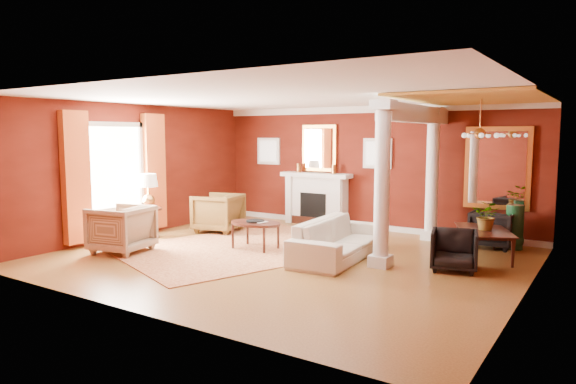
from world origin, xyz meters
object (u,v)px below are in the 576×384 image
Objects in this scene: sofa at (338,232)px; armchair_stripe at (121,227)px; side_table at (149,195)px; armchair_leopard at (218,211)px; dining_table at (485,235)px; coffee_table at (255,224)px.

sofa is 2.44× the size of armchair_stripe.
armchair_leopard is at bearing 59.98° from side_table.
armchair_stripe is at bearing -15.55° from armchair_leopard.
side_table is 6.87m from dining_table.
sofa is 1.63× the size of dining_table.
sofa is at bearing 100.55° from dining_table.
sofa is 4.11m from armchair_stripe.
armchair_leopard is 1.63m from side_table.
armchair_leopard is 2.62m from armchair_stripe.
armchair_stripe is 6.77m from dining_table.
side_table is (-4.30, -0.59, 0.45)m from sofa.
dining_table is at bearing 23.85° from coffee_table.
coffee_table is at bearing 48.90° from armchair_leopard.
coffee_table is 4.29m from dining_table.
coffee_table is 0.72× the size of dining_table.
armchair_leopard reaches higher than dining_table.
sofa is 2.48× the size of armchair_leopard.
armchair_stripe is (-3.67, -1.84, 0.02)m from sofa.
coffee_table is (-1.70, -0.23, 0.02)m from sofa.
side_table is (-0.78, -1.36, 0.44)m from armchair_leopard.
sofa is 1.74× the size of side_table.
sofa is 2.68m from dining_table.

